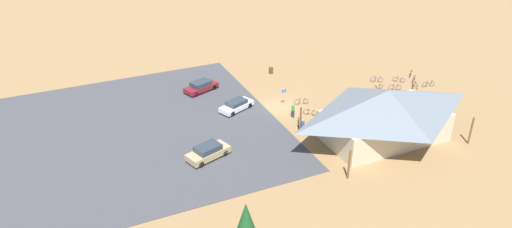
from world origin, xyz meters
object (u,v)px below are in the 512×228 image
at_px(bicycle_silver_yard_left, 411,74).
at_px(car_tan_by_curb, 208,152).
at_px(bicycle_blue_mid_cluster, 377,79).
at_px(bicycle_white_yard_center, 416,85).
at_px(car_white_inner_stall, 236,105).
at_px(bicycle_green_trailside, 301,102).
at_px(bicycle_orange_yard_front, 310,112).
at_px(trash_bin, 271,70).
at_px(bike_pavilion, 386,111).
at_px(bicycle_teal_back_row, 298,122).
at_px(bicycle_yellow_by_bin, 389,94).
at_px(bicycle_red_front_row, 378,88).
at_px(visitor_near_lot, 293,110).
at_px(lot_sign, 284,95).
at_px(bicycle_black_lone_east, 428,84).
at_px(visitor_at_bikes, 303,126).
at_px(bicycle_purple_lone_west, 399,80).
at_px(bicycle_teal_edge_north, 414,79).
at_px(car_maroon_end_stall, 201,86).
at_px(bicycle_red_edge_south, 395,87).

distance_m(bicycle_silver_yard_left, car_tan_by_curb, 33.53).
bearing_deg(bicycle_blue_mid_cluster, car_tan_by_curb, 17.16).
relative_size(bicycle_white_yard_center, car_white_inner_stall, 0.35).
bearing_deg(car_tan_by_curb, bicycle_green_trailside, -155.14).
bearing_deg(bicycle_white_yard_center, bicycle_orange_yard_front, 3.34).
bearing_deg(trash_bin, bike_pavilion, 98.80).
relative_size(bicycle_teal_back_row, bicycle_yellow_by_bin, 0.90).
distance_m(bicycle_red_front_row, visitor_near_lot, 13.87).
height_order(bike_pavilion, lot_sign, bike_pavilion).
height_order(bicycle_orange_yard_front, bicycle_blue_mid_cluster, bicycle_blue_mid_cluster).
xyz_separation_m(bicycle_orange_yard_front, car_white_inner_stall, (7.46, -4.72, 0.34)).
relative_size(bicycle_black_lone_east, visitor_at_bikes, 1.07).
xyz_separation_m(bicycle_blue_mid_cluster, visitor_near_lot, (15.11, 4.12, 0.51)).
bearing_deg(lot_sign, bicycle_red_front_row, 174.56).
xyz_separation_m(bicycle_red_front_row, bicycle_orange_yard_front, (11.61, 2.41, 0.00)).
bearing_deg(bicycle_silver_yard_left, bicycle_purple_lone_west, 17.18).
bearing_deg(bicycle_silver_yard_left, bicycle_teal_edge_north, 62.81).
bearing_deg(bicycle_blue_mid_cluster, trash_bin, -36.20).
bearing_deg(car_maroon_end_stall, bicycle_yellow_by_bin, 152.17).
relative_size(lot_sign, visitor_at_bikes, 1.33).
xyz_separation_m(bicycle_silver_yard_left, car_maroon_end_stall, (28.18, -7.34, 0.34)).
xyz_separation_m(car_tan_by_curb, visitor_at_bikes, (-11.20, -0.59, 0.10)).
height_order(trash_bin, bicycle_red_edge_south, trash_bin).
bearing_deg(bicycle_silver_yard_left, bicycle_red_front_row, 14.66).
relative_size(bicycle_silver_yard_left, visitor_near_lot, 0.79).
distance_m(bicycle_white_yard_center, visitor_near_lot, 18.76).
relative_size(visitor_near_lot, visitor_at_bikes, 1.02).
height_order(bicycle_teal_edge_north, bicycle_red_edge_south, bicycle_red_edge_south).
xyz_separation_m(bicycle_teal_back_row, bicycle_purple_lone_west, (-18.22, -4.94, -0.05)).
relative_size(bike_pavilion, car_maroon_end_stall, 3.25).
bearing_deg(trash_bin, bicycle_teal_edge_north, 147.30).
relative_size(bicycle_blue_mid_cluster, bicycle_teal_edge_north, 1.05).
bearing_deg(bicycle_yellow_by_bin, bicycle_teal_edge_north, -159.13).
height_order(visitor_near_lot, visitor_at_bikes, visitor_near_lot).
height_order(bicycle_white_yard_center, bicycle_purple_lone_west, bicycle_white_yard_center).
height_order(trash_bin, bicycle_yellow_by_bin, trash_bin).
bearing_deg(bike_pavilion, bicycle_teal_edge_north, -141.73).
xyz_separation_m(bicycle_teal_back_row, car_maroon_end_stall, (7.20, -13.13, 0.33)).
xyz_separation_m(trash_bin, bicycle_orange_yard_front, (1.24, 13.16, -0.10)).
relative_size(bicycle_yellow_by_bin, bicycle_red_edge_south, 1.07).
bearing_deg(bicycle_silver_yard_left, bicycle_green_trailside, 4.16).
distance_m(bicycle_white_yard_center, bicycle_black_lone_east, 1.76).
bearing_deg(lot_sign, car_white_inner_stall, -10.23).
relative_size(bicycle_red_front_row, car_white_inner_stall, 0.37).
bearing_deg(car_tan_by_curb, bicycle_black_lone_east, -172.47).
xyz_separation_m(bicycle_white_yard_center, car_white_inner_stall, (24.10, -3.75, 0.34)).
xyz_separation_m(bicycle_orange_yard_front, bicycle_teal_edge_north, (-17.70, -2.60, -0.00)).
bearing_deg(bicycle_silver_yard_left, visitor_near_lot, 10.41).
bearing_deg(bicycle_black_lone_east, bicycle_purple_lone_west, -48.43).
distance_m(trash_bin, bicycle_green_trailside, 10.29).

